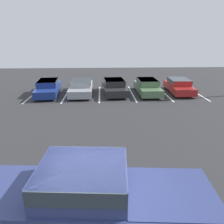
% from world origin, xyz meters
% --- Properties ---
extents(ground_plane, '(60.00, 60.00, 0.00)m').
position_xyz_m(ground_plane, '(0.00, 0.00, 0.00)').
color(ground_plane, '#2D2D30').
extents(stall_stripe_a, '(0.12, 5.39, 0.01)m').
position_xyz_m(stall_stripe_a, '(-5.66, 13.63, 0.00)').
color(stall_stripe_a, white).
rests_on(stall_stripe_a, ground_plane).
extents(stall_stripe_b, '(0.12, 5.39, 0.01)m').
position_xyz_m(stall_stripe_b, '(-2.86, 13.63, 0.00)').
color(stall_stripe_b, white).
rests_on(stall_stripe_b, ground_plane).
extents(stall_stripe_c, '(0.12, 5.39, 0.01)m').
position_xyz_m(stall_stripe_c, '(-0.06, 13.63, 0.00)').
color(stall_stripe_c, white).
rests_on(stall_stripe_c, ground_plane).
extents(stall_stripe_d, '(0.12, 5.39, 0.01)m').
position_xyz_m(stall_stripe_d, '(2.75, 13.63, 0.00)').
color(stall_stripe_d, white).
rests_on(stall_stripe_d, ground_plane).
extents(stall_stripe_e, '(0.12, 5.39, 0.01)m').
position_xyz_m(stall_stripe_e, '(5.55, 13.63, 0.00)').
color(stall_stripe_e, white).
rests_on(stall_stripe_e, ground_plane).
extents(stall_stripe_f, '(0.12, 5.39, 0.01)m').
position_xyz_m(stall_stripe_f, '(8.35, 13.63, 0.00)').
color(stall_stripe_f, white).
rests_on(stall_stripe_f, ground_plane).
extents(pickup_truck, '(5.77, 2.38, 1.90)m').
position_xyz_m(pickup_truck, '(-0.02, -0.24, 0.93)').
color(pickup_truck, navy).
rests_on(pickup_truck, ground_plane).
extents(parked_sedan_a, '(2.12, 4.88, 1.20)m').
position_xyz_m(parked_sedan_a, '(-4.36, 13.74, 0.64)').
color(parked_sedan_a, navy).
rests_on(parked_sedan_a, ground_plane).
extents(parked_sedan_b, '(1.92, 4.61, 1.15)m').
position_xyz_m(parked_sedan_b, '(-1.60, 13.72, 0.61)').
color(parked_sedan_b, gray).
rests_on(parked_sedan_b, ground_plane).
extents(parked_sedan_c, '(2.11, 4.40, 1.22)m').
position_xyz_m(parked_sedan_c, '(1.20, 13.69, 0.65)').
color(parked_sedan_c, '#232326').
rests_on(parked_sedan_c, ground_plane).
extents(parked_sedan_d, '(1.74, 4.49, 1.23)m').
position_xyz_m(parked_sedan_d, '(4.02, 13.64, 0.65)').
color(parked_sedan_d, '#4C6B47').
rests_on(parked_sedan_d, ground_plane).
extents(parked_sedan_e, '(1.86, 4.33, 1.19)m').
position_xyz_m(parked_sedan_e, '(6.83, 13.85, 0.63)').
color(parked_sedan_e, maroon).
rests_on(parked_sedan_e, ground_plane).
extents(wheel_stop_curb, '(1.87, 0.20, 0.14)m').
position_xyz_m(wheel_stop_curb, '(4.91, 17.06, 0.07)').
color(wheel_stop_curb, '#B7B2A8').
rests_on(wheel_stop_curb, ground_plane).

